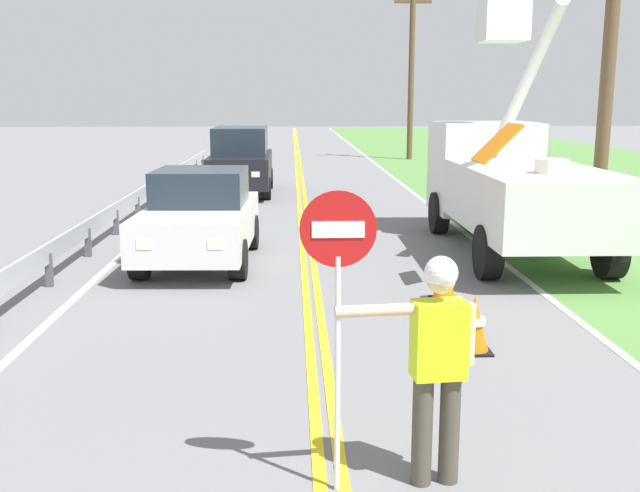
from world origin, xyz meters
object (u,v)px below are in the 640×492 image
(oncoming_sedan_nearest, at_px, (200,218))
(oncoming_suv_second, at_px, (241,160))
(traffic_cone_mid, at_px, (444,279))
(flagger_worker, at_px, (437,356))
(utility_bucket_truck, at_px, (508,179))
(traffic_cone_lead, at_px, (475,325))
(stop_sign_paddle, at_px, (338,275))
(utility_pole_mid, at_px, (411,72))
(utility_pole_near, at_px, (612,12))

(oncoming_sedan_nearest, relative_size, oncoming_suv_second, 0.90)
(traffic_cone_mid, bearing_deg, flagger_worker, -102.58)
(utility_bucket_truck, height_order, traffic_cone_mid, utility_bucket_truck)
(oncoming_suv_second, distance_m, traffic_cone_lead, 15.42)
(traffic_cone_lead, bearing_deg, oncoming_suv_second, 104.13)
(traffic_cone_lead, bearing_deg, traffic_cone_mid, 87.27)
(utility_bucket_truck, xyz_separation_m, traffic_cone_lead, (-2.15, -6.10, -1.06))
(oncoming_sedan_nearest, bearing_deg, traffic_cone_mid, -35.11)
(traffic_cone_lead, distance_m, traffic_cone_mid, 2.26)
(stop_sign_paddle, xyz_separation_m, oncoming_sedan_nearest, (-2.02, 8.10, -0.88))
(utility_pole_mid, bearing_deg, traffic_cone_mid, -97.95)
(utility_pole_mid, distance_m, traffic_cone_lead, 28.67)
(flagger_worker, relative_size, utility_pole_mid, 0.22)
(stop_sign_paddle, distance_m, traffic_cone_lead, 3.82)
(utility_bucket_truck, relative_size, traffic_cone_lead, 9.75)
(traffic_cone_mid, bearing_deg, utility_pole_mid, 82.05)
(oncoming_sedan_nearest, bearing_deg, utility_pole_near, 9.59)
(utility_bucket_truck, xyz_separation_m, traffic_cone_mid, (-2.04, -3.84, -1.06))
(utility_bucket_truck, bearing_deg, utility_pole_mid, 85.92)
(stop_sign_paddle, xyz_separation_m, oncoming_suv_second, (-1.93, 17.99, -0.65))
(utility_bucket_truck, xyz_separation_m, utility_pole_near, (1.98, 0.29, 3.24))
(stop_sign_paddle, bearing_deg, traffic_cone_lead, 59.16)
(oncoming_sedan_nearest, distance_m, utility_pole_mid, 24.56)
(stop_sign_paddle, bearing_deg, utility_pole_near, 57.78)
(oncoming_sedan_nearest, relative_size, utility_pole_near, 0.47)
(utility_pole_near, xyz_separation_m, traffic_cone_mid, (-4.02, -4.13, -4.29))
(utility_pole_near, bearing_deg, utility_pole_mid, 91.06)
(oncoming_suv_second, xyz_separation_m, utility_pole_near, (7.89, -8.54, 3.57))
(utility_pole_near, bearing_deg, utility_bucket_truck, -171.57)
(utility_pole_near, relative_size, traffic_cone_mid, 12.70)
(utility_bucket_truck, bearing_deg, traffic_cone_mid, -118.05)
(traffic_cone_lead, xyz_separation_m, traffic_cone_mid, (0.11, 2.26, 0.00))
(utility_pole_mid, height_order, traffic_cone_lead, utility_pole_mid)
(oncoming_sedan_nearest, xyz_separation_m, traffic_cone_mid, (3.95, -2.78, -0.50))
(stop_sign_paddle, bearing_deg, flagger_worker, 6.16)
(utility_pole_near, bearing_deg, stop_sign_paddle, -122.22)
(flagger_worker, xyz_separation_m, traffic_cone_lead, (1.06, 2.98, -0.71))
(utility_bucket_truck, height_order, oncoming_suv_second, utility_bucket_truck)
(utility_pole_mid, bearing_deg, oncoming_sedan_nearest, -108.13)
(traffic_cone_lead, bearing_deg, flagger_worker, -109.63)
(traffic_cone_mid, bearing_deg, utility_pole_near, 45.76)
(stop_sign_paddle, relative_size, utility_pole_near, 0.26)
(oncoming_sedan_nearest, height_order, oncoming_suv_second, oncoming_suv_second)
(utility_pole_near, height_order, traffic_cone_mid, utility_pole_near)
(flagger_worker, relative_size, traffic_cone_mid, 2.61)
(oncoming_suv_second, distance_m, utility_pole_mid, 15.53)
(flagger_worker, relative_size, oncoming_suv_second, 0.40)
(stop_sign_paddle, relative_size, utility_pole_mid, 0.29)
(oncoming_sedan_nearest, xyz_separation_m, utility_pole_near, (7.98, 1.35, 3.80))
(stop_sign_paddle, distance_m, oncoming_sedan_nearest, 8.39)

